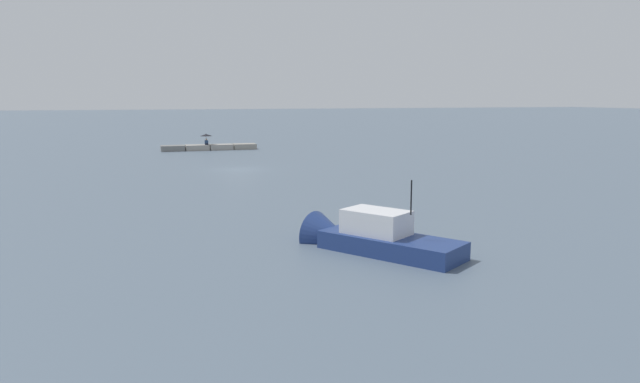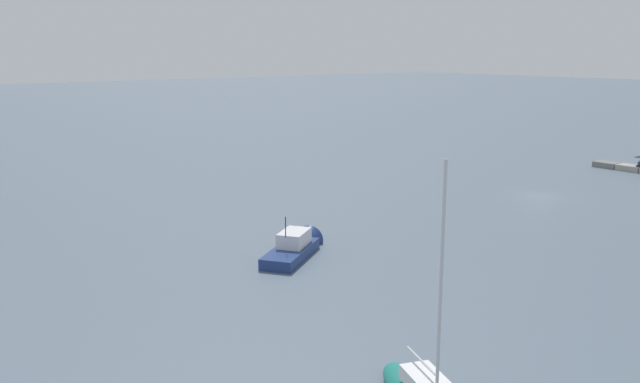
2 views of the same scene
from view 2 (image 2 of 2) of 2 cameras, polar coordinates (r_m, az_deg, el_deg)
The scene contains 3 objects.
ground_plane at distance 65.23m, azimuth 18.24°, elevation -0.41°, with size 500.00×500.00×0.00m, color slate.
person_seated_blue_left at distance 82.20m, azimuth 25.75°, elevation 2.12°, with size 0.40×0.61×0.73m.
motorboat_navy_near at distance 44.67m, azimuth -2.05°, elevation -4.87°, with size 5.54×6.82×3.83m.
Camera 2 is at (-34.71, 53.57, 13.43)m, focal length 37.26 mm.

